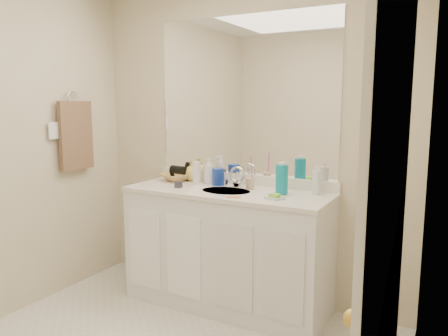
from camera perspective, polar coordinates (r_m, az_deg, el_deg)
wall_back at (r=3.38m, az=2.65°, el=3.23°), size 2.60×0.02×2.40m
wall_right at (r=1.76m, az=22.36°, el=-2.34°), size 0.02×2.60×2.40m
vanity_cabinet at (r=3.31m, az=0.42°, el=-10.65°), size 1.50×0.55×0.85m
countertop at (r=3.19m, az=0.43°, el=-3.17°), size 1.52×0.57×0.03m
backsplash at (r=3.41m, az=2.51°, el=-1.48°), size 1.52×0.03×0.08m
sink_basin at (r=3.17m, az=0.26°, el=-3.18°), size 0.37×0.37×0.02m
faucet at (r=3.32m, az=1.75°, el=-1.49°), size 0.02×0.02×0.11m
mirror at (r=3.37m, az=2.65°, el=9.34°), size 1.48×0.01×1.20m
blue_mug at (r=3.36m, az=-0.75°, el=-1.17°), size 0.12×0.12×0.13m
tan_cup at (r=3.21m, az=3.44°, el=-2.08°), size 0.08×0.08×0.08m
toothbrush at (r=3.19m, az=3.61°, el=-0.18°), size 0.01×0.03×0.18m
mouthwash_bottle at (r=3.07m, az=7.55°, el=-1.48°), size 0.11×0.11×0.21m
clear_pump_bottle at (r=3.10m, az=11.99°, el=-1.86°), size 0.07×0.07×0.17m
soap_dish at (r=2.91m, az=6.62°, el=-3.93°), size 0.13×0.12×0.01m
green_soap at (r=2.91m, az=6.63°, el=-3.58°), size 0.08×0.06×0.02m
orange_comb at (r=2.94m, az=1.26°, el=-3.83°), size 0.10×0.06×0.00m
dark_jar at (r=3.31m, az=-5.98°, el=-2.15°), size 0.06×0.06×0.04m
extra_white_bottle at (r=3.40m, az=-3.66°, el=-0.68°), size 0.06×0.06×0.18m
soap_bottle_white at (r=3.45m, az=-2.00°, el=-0.34°), size 0.09×0.09×0.20m
soap_bottle_cream at (r=3.53m, az=-3.31°, el=-0.57°), size 0.07×0.08×0.15m
soap_bottle_yellow at (r=3.57m, az=-4.16°, el=-0.29°), size 0.16×0.16×0.17m
wicker_basket at (r=3.59m, az=-6.25°, el=-1.17°), size 0.32×0.32×0.06m
hair_dryer at (r=3.57m, az=-6.01°, el=-0.25°), size 0.15×0.09×0.07m
towel_ring at (r=3.72m, az=-19.20°, el=8.65°), size 0.01×0.11×0.11m
hand_towel at (r=3.71m, az=-18.77°, el=4.03°), size 0.04×0.32×0.55m
switch_plate at (r=3.60m, az=-21.39°, el=4.56°), size 0.01×0.08×0.13m
door at (r=1.53m, az=20.15°, el=-11.63°), size 0.02×0.82×2.00m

